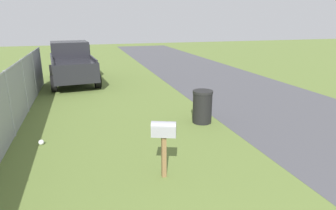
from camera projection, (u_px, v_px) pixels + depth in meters
The scene contains 5 objects.
mailbox at pixel (164, 133), 5.83m from camera, with size 0.37×0.54×1.25m.
pickup_truck at pixel (71, 61), 14.98m from camera, with size 5.39×2.67×2.09m.
trash_bin at pixel (202, 107), 9.17m from camera, with size 0.64×0.64×1.06m.
fence_section at pixel (9, 102), 7.93m from camera, with size 14.22×0.07×1.90m.
litter_bag_midfield_a at pixel (41, 142), 7.63m from camera, with size 0.14×0.14×0.14m, color silver.
Camera 1 is at (0.25, 2.06, 3.23)m, focal length 30.56 mm.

